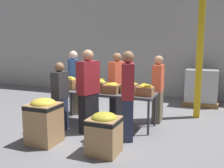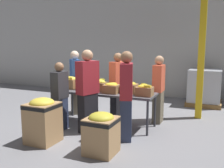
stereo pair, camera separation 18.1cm
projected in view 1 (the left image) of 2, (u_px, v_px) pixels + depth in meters
name	position (u px, v px, depth m)	size (l,w,h in m)	color
ground_plane	(105.00, 124.00, 5.93)	(30.00, 30.00, 0.00)	gray
wall_back	(147.00, 41.00, 9.15)	(16.00, 0.08, 4.00)	#B7B7B2
sorting_table	(105.00, 94.00, 5.82)	(2.35, 0.75, 0.79)	#4C4C51
banana_box_0	(69.00, 82.00, 6.19)	(0.37, 0.31, 0.31)	olive
banana_box_1	(85.00, 85.00, 6.06)	(0.34, 0.32, 0.24)	tan
banana_box_2	(99.00, 85.00, 5.89)	(0.34, 0.29, 0.29)	olive
banana_box_3	(112.00, 88.00, 5.63)	(0.34, 0.31, 0.24)	olive
banana_box_4	(129.00, 87.00, 5.65)	(0.34, 0.31, 0.28)	#A37A4C
banana_box_5	(145.00, 90.00, 5.35)	(0.35, 0.28, 0.26)	olive
volunteer_0	(74.00, 83.00, 6.76)	(0.47, 0.50, 1.72)	#6B604C
volunteer_1	(88.00, 92.00, 5.30)	(0.37, 0.53, 1.78)	black
volunteer_2	(60.00, 97.00, 5.42)	(0.21, 0.41, 1.51)	#2D3856
volunteer_3	(128.00, 96.00, 4.89)	(0.37, 0.52, 1.76)	#2D3856
volunteer_4	(117.00, 86.00, 6.44)	(0.35, 0.50, 1.68)	black
volunteer_5	(158.00, 89.00, 6.03)	(0.22, 0.44, 1.62)	#6B604C
donation_bin_0	(44.00, 120.00, 4.74)	(0.55, 0.55, 0.88)	tan
donation_bin_1	(104.00, 132.00, 4.29)	(0.52, 0.52, 0.74)	tan
support_pillar	(201.00, 40.00, 6.23)	(0.16, 0.16, 4.00)	gold
pallet_stack_0	(201.00, 87.00, 7.88)	(1.03, 1.03, 1.12)	olive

